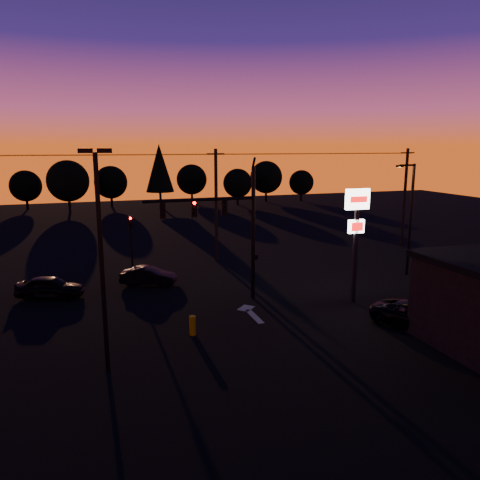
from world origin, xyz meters
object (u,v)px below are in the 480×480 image
object	(u,v)px
streetlight	(410,215)
car_mid	(149,276)
pylon_sign	(356,221)
secondary_signal	(131,237)
bollard	(193,325)
car_left	(50,287)
suv_parked	(417,316)
parking_lot_light	(101,248)
traffic_signal_mast	(228,220)

from	to	relation	value
streetlight	car_mid	size ratio (longest dim) A/B	2.15
pylon_sign	secondary_signal	bearing A→B (deg)	140.23
secondary_signal	streetlight	world-z (taller)	streetlight
pylon_sign	streetlight	distance (m)	8.00
bollard	car_left	bearing A→B (deg)	129.87
car_left	car_mid	xyz separation A→B (m)	(6.14, 0.86, -0.07)
bollard	suv_parked	xyz separation A→B (m)	(11.15, -2.77, 0.15)
parking_lot_light	car_mid	world-z (taller)	parking_lot_light
pylon_sign	car_mid	bearing A→B (deg)	146.62
car_left	secondary_signal	bearing A→B (deg)	-37.79
secondary_signal	pylon_sign	world-z (taller)	pylon_sign
traffic_signal_mast	suv_parked	distance (m)	11.55
parking_lot_light	streetlight	distance (m)	23.05
traffic_signal_mast	secondary_signal	xyz separation A→B (m)	(-4.90, 7.49, -2.07)
bollard	suv_parked	world-z (taller)	suv_parked
secondary_signal	suv_parked	distance (m)	19.64
pylon_sign	car_mid	xyz separation A→B (m)	(-11.21, 7.39, -4.30)
traffic_signal_mast	car_mid	size ratio (longest dim) A/B	2.31
bollard	car_mid	size ratio (longest dim) A/B	0.26
pylon_sign	car_left	xyz separation A→B (m)	(-17.35, 6.53, -4.23)
car_left	car_mid	bearing A→B (deg)	-62.74
suv_parked	secondary_signal	bearing A→B (deg)	104.18
suv_parked	parking_lot_light	bearing A→B (deg)	152.26
streetlight	traffic_signal_mast	bearing A→B (deg)	-173.86
pylon_sign	streetlight	world-z (taller)	streetlight
secondary_signal	pylon_sign	distance (m)	15.75
car_mid	bollard	bearing A→B (deg)	-150.43
bollard	pylon_sign	bearing A→B (deg)	10.54
secondary_signal	bollard	distance (m)	12.26
traffic_signal_mast	streetlight	size ratio (longest dim) A/B	1.07
car_mid	car_left	bearing A→B (deg)	121.92
bollard	parking_lot_light	bearing A→B (deg)	-148.45
streetlight	pylon_sign	bearing A→B (deg)	-149.92
streetlight	suv_parked	xyz separation A→B (m)	(-6.05, -8.69, -3.78)
traffic_signal_mast	bollard	distance (m)	7.03
traffic_signal_mast	secondary_signal	distance (m)	9.19
bollard	suv_parked	size ratio (longest dim) A/B	0.21
pylon_sign	bollard	bearing A→B (deg)	-169.46
parking_lot_light	car_mid	bearing A→B (deg)	74.52
pylon_sign	bollard	world-z (taller)	pylon_sign
secondary_signal	pylon_sign	xyz separation A→B (m)	(12.00, -9.99, 2.05)
secondary_signal	suv_parked	size ratio (longest dim) A/B	0.95
secondary_signal	bollard	bearing A→B (deg)	-81.85
pylon_sign	bollard	size ratio (longest dim) A/B	6.93
secondary_signal	car_mid	world-z (taller)	secondary_signal
suv_parked	pylon_sign	bearing A→B (deg)	73.31
secondary_signal	streetlight	size ratio (longest dim) A/B	0.54
streetlight	bollard	xyz separation A→B (m)	(-17.20, -5.92, -3.93)
suv_parked	car_mid	bearing A→B (deg)	107.95
streetlight	bollard	size ratio (longest dim) A/B	8.15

